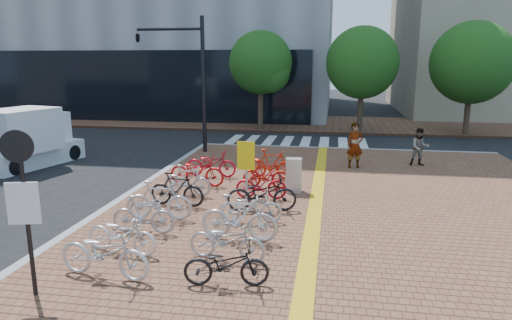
% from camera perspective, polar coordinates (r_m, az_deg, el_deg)
% --- Properties ---
extents(ground, '(120.00, 120.00, 0.00)m').
position_cam_1_polar(ground, '(11.38, -3.41, -10.09)').
color(ground, black).
rests_on(ground, ground).
extents(kerb_north, '(14.00, 0.25, 0.15)m').
position_cam_1_polar(kerb_north, '(22.65, 10.92, 1.29)').
color(kerb_north, gray).
rests_on(kerb_north, ground).
extents(far_sidewalk, '(70.00, 8.00, 0.15)m').
position_cam_1_polar(far_sidewalk, '(31.62, 5.15, 4.57)').
color(far_sidewalk, brown).
rests_on(far_sidewalk, ground).
extents(crosswalk, '(7.50, 4.00, 0.01)m').
position_cam_1_polar(crosswalk, '(24.69, 5.02, 2.22)').
color(crosswalk, silver).
rests_on(crosswalk, ground).
extents(street_trees, '(16.20, 4.60, 6.35)m').
position_cam_1_polar(street_trees, '(27.82, 15.34, 11.45)').
color(street_trees, '#38281E').
rests_on(street_trees, far_sidewalk).
extents(bike_0, '(2.02, 0.89, 1.03)m').
position_cam_1_polar(bike_0, '(9.57, -18.43, -10.93)').
color(bike_0, silver).
rests_on(bike_0, sidewalk).
extents(bike_1, '(1.78, 0.84, 0.90)m').
position_cam_1_polar(bike_1, '(10.61, -16.43, -8.82)').
color(bike_1, white).
rests_on(bike_1, sidewalk).
extents(bike_2, '(1.61, 0.50, 0.96)m').
position_cam_1_polar(bike_2, '(11.63, -13.91, -6.63)').
color(bike_2, '#AAAAAF').
rests_on(bike_2, sidewalk).
extents(bike_3, '(1.82, 0.66, 1.07)m').
position_cam_1_polar(bike_3, '(12.46, -12.04, -4.97)').
color(bike_3, silver).
rests_on(bike_3, sidewalk).
extents(bike_4, '(1.69, 0.59, 1.00)m').
position_cam_1_polar(bike_4, '(13.56, -9.86, -3.62)').
color(bike_4, black).
rests_on(bike_4, sidewalk).
extents(bike_5, '(1.67, 0.71, 0.97)m').
position_cam_1_polar(bike_5, '(14.56, -8.59, -2.51)').
color(bike_5, silver).
rests_on(bike_5, sidewalk).
extents(bike_6, '(1.99, 0.86, 1.02)m').
position_cam_1_polar(bike_6, '(15.66, -7.40, -1.34)').
color(bike_6, '#B60D11').
rests_on(bike_6, sidewalk).
extents(bike_7, '(1.87, 0.66, 0.98)m').
position_cam_1_polar(bike_7, '(16.78, -5.65, -0.43)').
color(bike_7, red).
rests_on(bike_7, sidewalk).
extents(bike_8, '(1.69, 0.80, 0.85)m').
position_cam_1_polar(bike_8, '(8.83, -3.75, -12.91)').
color(bike_8, black).
rests_on(bike_8, sidewalk).
extents(bike_9, '(1.77, 0.80, 0.90)m').
position_cam_1_polar(bike_9, '(9.86, -3.66, -9.98)').
color(bike_9, '#AFAFB4').
rests_on(bike_9, sidewalk).
extents(bike_10, '(1.89, 0.64, 1.12)m').
position_cam_1_polar(bike_10, '(10.85, -2.15, -7.21)').
color(bike_10, silver).
rests_on(bike_10, sidewalk).
extents(bike_11, '(1.74, 0.83, 0.88)m').
position_cam_1_polar(bike_11, '(12.02, -0.71, -5.84)').
color(bike_11, '#AFAFB3').
rests_on(bike_11, sidewalk).
extents(bike_12, '(2.07, 1.07, 1.03)m').
position_cam_1_polar(bike_12, '(12.89, 0.73, -4.20)').
color(bike_12, black).
rests_on(bike_12, sidewalk).
extents(bike_13, '(1.60, 0.55, 0.94)m').
position_cam_1_polar(bike_13, '(14.02, 0.65, -3.02)').
color(bike_13, '#AC0C1B').
rests_on(bike_13, sidewalk).
extents(bike_14, '(1.60, 0.49, 0.95)m').
position_cam_1_polar(bike_14, '(15.16, 1.27, -1.82)').
color(bike_14, '#AB140C').
rests_on(bike_14, sidewalk).
extents(bike_15, '(1.84, 0.84, 1.07)m').
position_cam_1_polar(bike_15, '(16.41, 1.97, -0.52)').
color(bike_15, red).
rests_on(bike_15, sidewalk).
extents(pedestrian_a, '(0.74, 0.57, 1.81)m').
position_cam_1_polar(pedestrian_a, '(18.43, 12.28, 1.81)').
color(pedestrian_a, gray).
rests_on(pedestrian_a, sidewalk).
extents(pedestrian_b, '(0.77, 0.62, 1.52)m').
position_cam_1_polar(pedestrian_b, '(19.56, 19.80, 1.53)').
color(pedestrian_b, '#484D5B').
rests_on(pedestrian_b, sidewalk).
extents(utility_box, '(0.52, 0.39, 1.11)m').
position_cam_1_polar(utility_box, '(14.80, 4.73, -1.90)').
color(utility_box, '#B8B9BD').
rests_on(utility_box, sidewalk).
extents(yellow_sign, '(0.52, 0.13, 1.91)m').
position_cam_1_polar(yellow_sign, '(13.20, -1.26, -0.18)').
color(yellow_sign, '#B7B7BC').
rests_on(yellow_sign, sidewalk).
extents(notice_sign, '(0.56, 0.20, 3.05)m').
position_cam_1_polar(notice_sign, '(8.89, -27.11, -3.81)').
color(notice_sign, black).
rests_on(notice_sign, sidewalk).
extents(traffic_light_pole, '(3.28, 1.27, 6.11)m').
position_cam_1_polar(traffic_light_pole, '(21.56, -10.35, 12.25)').
color(traffic_light_pole, black).
rests_on(traffic_light_pole, sidewalk).
extents(box_truck, '(2.76, 4.54, 2.45)m').
position_cam_1_polar(box_truck, '(21.21, -26.59, 2.42)').
color(box_truck, white).
rests_on(box_truck, ground).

